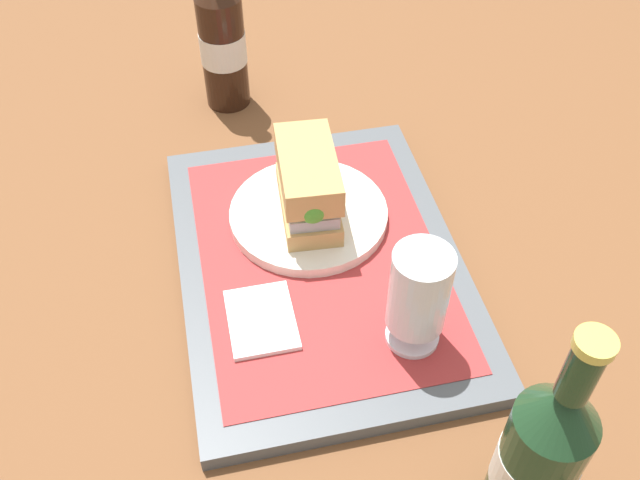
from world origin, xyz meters
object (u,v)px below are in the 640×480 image
at_px(second_bottle, 222,38).
at_px(beer_glass, 419,295).
at_px(sandwich, 307,186).
at_px(plate, 307,215).
at_px(beer_bottle, 538,459).

bearing_deg(second_bottle, beer_glass, 15.13).
xyz_separation_m(sandwich, second_bottle, (-0.29, -0.06, 0.03)).
height_order(plate, sandwich, sandwich).
relative_size(beer_glass, second_bottle, 0.47).
xyz_separation_m(plate, second_bottle, (-0.29, -0.06, 0.08)).
bearing_deg(plate, beer_glass, 20.21).
bearing_deg(plate, beer_bottle, 15.77).
bearing_deg(second_bottle, sandwich, 11.40).
distance_m(plate, beer_glass, 0.22).
relative_size(beer_bottle, second_bottle, 1.00).
distance_m(beer_glass, beer_bottle, 0.19).
height_order(plate, second_bottle, second_bottle).
distance_m(plate, sandwich, 0.05).
bearing_deg(beer_bottle, beer_glass, -169.03).
xyz_separation_m(sandwich, beer_bottle, (0.38, 0.11, 0.03)).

